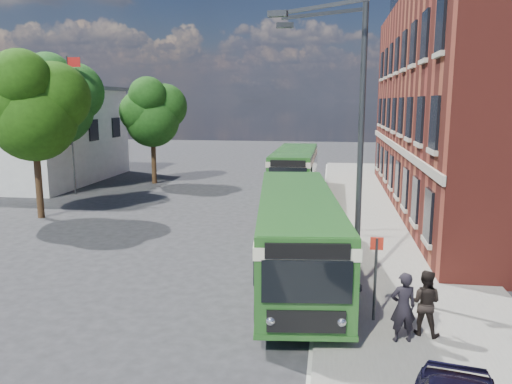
# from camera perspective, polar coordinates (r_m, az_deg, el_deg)

# --- Properties ---
(ground) EXTENTS (120.00, 120.00, 0.00)m
(ground) POSITION_cam_1_polar(r_m,az_deg,el_deg) (19.11, -4.97, -8.47)
(ground) COLOR #28282A
(ground) RESTS_ON ground
(pavement) EXTENTS (6.00, 48.00, 0.15)m
(pavement) POSITION_cam_1_polar(r_m,az_deg,el_deg) (26.42, 14.21, -3.28)
(pavement) COLOR gray
(pavement) RESTS_ON ground
(kerb_line) EXTENTS (0.12, 48.00, 0.01)m
(kerb_line) POSITION_cam_1_polar(r_m,az_deg,el_deg) (26.30, 7.57, -3.26)
(kerb_line) COLOR beige
(kerb_line) RESTS_ON ground
(brick_office) EXTENTS (12.10, 26.00, 14.20)m
(brick_office) POSITION_cam_1_polar(r_m,az_deg,el_deg) (31.13, 27.21, 10.73)
(brick_office) COLOR maroon
(brick_office) RESTS_ON ground
(white_building) EXTENTS (9.40, 13.40, 7.30)m
(white_building) POSITION_cam_1_polar(r_m,az_deg,el_deg) (42.06, -23.62, 6.09)
(white_building) COLOR beige
(white_building) RESTS_ON ground
(flagpole) EXTENTS (0.95, 0.10, 9.00)m
(flagpole) POSITION_cam_1_polar(r_m,az_deg,el_deg) (34.88, -20.34, 7.71)
(flagpole) COLOR #343638
(flagpole) RESTS_ON ground
(street_lamp) EXTENTS (2.96, 2.38, 9.00)m
(street_lamp) POSITION_cam_1_polar(r_m,az_deg,el_deg) (15.64, 10.54, 5.18)
(street_lamp) COLOR #343638
(street_lamp) RESTS_ON ground
(bus_stop_sign) EXTENTS (0.35, 0.08, 2.52)m
(bus_stop_sign) POSITION_cam_1_polar(r_m,az_deg,el_deg) (14.22, 13.49, -9.01)
(bus_stop_sign) COLOR #343638
(bus_stop_sign) RESTS_ON ground
(bus_front) EXTENTS (3.78, 11.42, 3.02)m
(bus_front) POSITION_cam_1_polar(r_m,az_deg,el_deg) (17.34, 4.67, -4.11)
(bus_front) COLOR #265C20
(bus_front) RESTS_ON ground
(bus_rear) EXTENTS (2.71, 10.13, 3.02)m
(bus_rear) POSITION_cam_1_polar(r_m,az_deg,el_deg) (33.14, 4.46, 2.82)
(bus_rear) COLOR #245D20
(bus_rear) RESTS_ON ground
(pedestrian_a) EXTENTS (0.75, 0.57, 1.82)m
(pedestrian_a) POSITION_cam_1_polar(r_m,az_deg,el_deg) (13.35, 16.46, -12.50)
(pedestrian_a) COLOR black
(pedestrian_a) RESTS_ON pavement
(pedestrian_b) EXTENTS (1.02, 0.90, 1.74)m
(pedestrian_b) POSITION_cam_1_polar(r_m,az_deg,el_deg) (13.91, 18.72, -11.87)
(pedestrian_b) COLOR black
(pedestrian_b) RESTS_ON pavement
(tree_left) EXTENTS (5.16, 4.91, 8.72)m
(tree_left) POSITION_cam_1_polar(r_m,az_deg,el_deg) (28.43, -24.12, 8.98)
(tree_left) COLOR #3A2515
(tree_left) RESTS_ON ground
(tree_mid) EXTENTS (5.50, 5.23, 9.28)m
(tree_mid) POSITION_cam_1_polar(r_m,az_deg,el_deg) (36.34, -21.76, 9.85)
(tree_mid) COLOR #3A2515
(tree_mid) RESTS_ON ground
(tree_right) EXTENTS (4.69, 4.46, 7.91)m
(tree_right) POSITION_cam_1_polar(r_m,az_deg,el_deg) (38.12, -11.74, 8.95)
(tree_right) COLOR #3A2515
(tree_right) RESTS_ON ground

